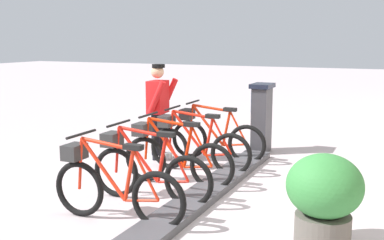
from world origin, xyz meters
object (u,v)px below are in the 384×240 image
at_px(bike_docked_4, 112,186).
at_px(planter_bush, 324,196).
at_px(bike_docked_3, 146,169).
at_px(bike_docked_1, 195,145).
at_px(bike_docked_0, 213,136).
at_px(payment_kiosk, 261,117).
at_px(worker_near_rack, 158,108).
at_px(bike_docked_2, 173,156).

distance_m(bike_docked_4, planter_bush, 2.34).
bearing_deg(bike_docked_3, bike_docked_1, -90.00).
bearing_deg(bike_docked_0, bike_docked_4, 90.00).
height_order(payment_kiosk, bike_docked_4, payment_kiosk).
xyz_separation_m(bike_docked_0, bike_docked_4, (0.00, 3.10, 0.00)).
relative_size(bike_docked_0, bike_docked_4, 1.00).
relative_size(bike_docked_4, worker_near_rack, 1.04).
relative_size(bike_docked_0, bike_docked_1, 1.00).
distance_m(worker_near_rack, planter_bush, 4.07).
distance_m(bike_docked_3, bike_docked_4, 0.78).
xyz_separation_m(bike_docked_2, planter_bush, (-2.32, 1.26, 0.11)).
bearing_deg(bike_docked_1, bike_docked_2, 90.00).
bearing_deg(planter_bush, worker_near_rack, -37.68).
distance_m(bike_docked_1, planter_bush, 3.09).
height_order(worker_near_rack, planter_bush, worker_near_rack).
distance_m(bike_docked_2, bike_docked_4, 1.55).
height_order(bike_docked_3, worker_near_rack, worker_near_rack).
xyz_separation_m(payment_kiosk, bike_docked_3, (0.57, 3.27, -0.24)).
xyz_separation_m(bike_docked_1, bike_docked_4, (0.00, 2.33, 0.00)).
xyz_separation_m(worker_near_rack, planter_bush, (-3.21, 2.48, -0.37)).
relative_size(bike_docked_3, planter_bush, 1.77).
bearing_deg(payment_kiosk, bike_docked_4, 81.96).
xyz_separation_m(bike_docked_0, planter_bush, (-2.32, 2.81, 0.11)).
relative_size(worker_near_rack, planter_bush, 1.71).
relative_size(bike_docked_2, bike_docked_3, 1.00).
bearing_deg(planter_bush, bike_docked_2, -28.56).
bearing_deg(bike_docked_4, planter_bush, -172.85).
relative_size(payment_kiosk, bike_docked_0, 0.74).
bearing_deg(bike_docked_1, bike_docked_4, 90.00).
distance_m(bike_docked_1, bike_docked_4, 2.33).
bearing_deg(bike_docked_4, worker_near_rack, -72.12).
distance_m(bike_docked_1, bike_docked_3, 1.55).
height_order(bike_docked_0, worker_near_rack, worker_near_rack).
xyz_separation_m(bike_docked_2, worker_near_rack, (0.89, -1.22, 0.48)).
xyz_separation_m(bike_docked_2, bike_docked_3, (0.00, 0.78, 0.00)).
xyz_separation_m(payment_kiosk, planter_bush, (-1.75, 3.76, -0.12)).
relative_size(payment_kiosk, bike_docked_4, 0.74).
height_order(bike_docked_2, worker_near_rack, worker_near_rack).
height_order(bike_docked_0, bike_docked_2, same).
relative_size(bike_docked_2, worker_near_rack, 1.04).
bearing_deg(bike_docked_1, planter_bush, 138.68).
xyz_separation_m(bike_docked_1, bike_docked_2, (0.00, 0.78, 0.00)).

